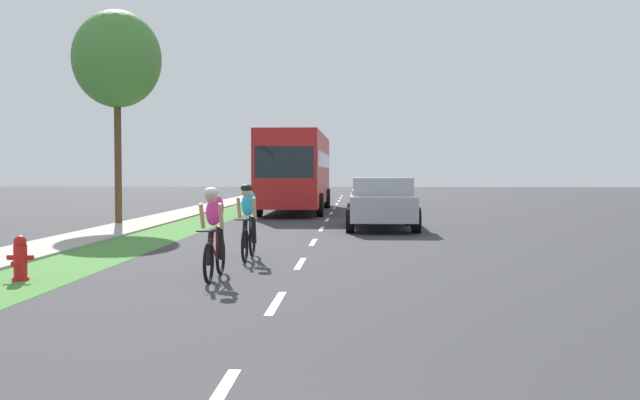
{
  "coord_description": "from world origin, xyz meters",
  "views": [
    {
      "loc": [
        1.13,
        -3.23,
        1.85
      ],
      "look_at": [
        0.17,
        15.43,
        1.1
      ],
      "focal_mm": 40.6,
      "sensor_mm": 36.0,
      "label": 1
    }
  ],
  "objects_px": {
    "fire_hydrant_red": "(20,259)",
    "street_tree_near": "(117,60)",
    "cyclist_lead": "(214,232)",
    "pickup_silver": "(382,203)",
    "bus_red": "(297,168)",
    "cyclist_trailing": "(248,221)"
  },
  "relations": [
    {
      "from": "cyclist_lead",
      "to": "cyclist_trailing",
      "type": "xyz_separation_m",
      "value": [
        0.17,
        2.77,
        0.0
      ]
    },
    {
      "from": "street_tree_near",
      "to": "pickup_silver",
      "type": "bearing_deg",
      "value": -9.61
    },
    {
      "from": "fire_hydrant_red",
      "to": "street_tree_near",
      "type": "height_order",
      "value": "street_tree_near"
    },
    {
      "from": "pickup_silver",
      "to": "cyclist_lead",
      "type": "bearing_deg",
      "value": -106.48
    },
    {
      "from": "cyclist_trailing",
      "to": "pickup_silver",
      "type": "distance_m",
      "value": 8.62
    },
    {
      "from": "cyclist_trailing",
      "to": "bus_red",
      "type": "relative_size",
      "value": 0.15
    },
    {
      "from": "cyclist_trailing",
      "to": "bus_red",
      "type": "xyz_separation_m",
      "value": [
        -0.48,
        17.96,
        1.17
      ]
    },
    {
      "from": "cyclist_trailing",
      "to": "street_tree_near",
      "type": "bearing_deg",
      "value": 121.87
    },
    {
      "from": "street_tree_near",
      "to": "fire_hydrant_red",
      "type": "bearing_deg",
      "value": -78.58
    },
    {
      "from": "cyclist_lead",
      "to": "bus_red",
      "type": "xyz_separation_m",
      "value": [
        -0.32,
        20.73,
        1.17
      ]
    },
    {
      "from": "bus_red",
      "to": "cyclist_lead",
      "type": "bearing_deg",
      "value": -89.12
    },
    {
      "from": "fire_hydrant_red",
      "to": "street_tree_near",
      "type": "xyz_separation_m",
      "value": [
        -2.56,
        12.68,
        5.28
      ]
    },
    {
      "from": "cyclist_trailing",
      "to": "street_tree_near",
      "type": "distance_m",
      "value": 12.29
    },
    {
      "from": "cyclist_trailing",
      "to": "pickup_silver",
      "type": "relative_size",
      "value": 0.34
    },
    {
      "from": "pickup_silver",
      "to": "bus_red",
      "type": "xyz_separation_m",
      "value": [
        -3.53,
        9.89,
        1.15
      ]
    },
    {
      "from": "pickup_silver",
      "to": "street_tree_near",
      "type": "relative_size",
      "value": 0.69
    },
    {
      "from": "fire_hydrant_red",
      "to": "street_tree_near",
      "type": "relative_size",
      "value": 0.1
    },
    {
      "from": "bus_red",
      "to": "fire_hydrant_red",
      "type": "bearing_deg",
      "value": -97.89
    },
    {
      "from": "pickup_silver",
      "to": "bus_red",
      "type": "relative_size",
      "value": 0.44
    },
    {
      "from": "fire_hydrant_red",
      "to": "cyclist_lead",
      "type": "height_order",
      "value": "cyclist_lead"
    },
    {
      "from": "fire_hydrant_red",
      "to": "cyclist_trailing",
      "type": "bearing_deg",
      "value": 42.23
    },
    {
      "from": "cyclist_trailing",
      "to": "pickup_silver",
      "type": "bearing_deg",
      "value": 69.35
    }
  ]
}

